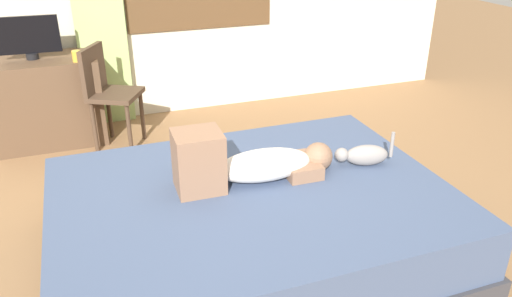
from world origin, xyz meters
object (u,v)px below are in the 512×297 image
(desk, at_px, (47,101))
(person_lying, at_px, (248,163))
(chair_by_desk, at_px, (107,89))
(cup, at_px, (77,56))
(tv_monitor, at_px, (29,37))
(bed, at_px, (252,224))
(cat, at_px, (364,155))

(desk, bearing_deg, person_lying, -61.31)
(desk, height_order, chair_by_desk, chair_by_desk)
(chair_by_desk, bearing_deg, desk, 150.83)
(person_lying, height_order, desk, person_lying)
(cup, distance_m, chair_by_desk, 0.35)
(tv_monitor, bearing_deg, bed, -61.94)
(desk, distance_m, cup, 0.55)
(cat, bearing_deg, bed, -175.73)
(desk, relative_size, tv_monitor, 1.87)
(bed, relative_size, person_lying, 2.38)
(chair_by_desk, bearing_deg, cat, -53.47)
(person_lying, xyz_separation_m, cup, (-0.82, 1.84, 0.22))
(bed, distance_m, cat, 0.80)
(desk, bearing_deg, cat, -48.72)
(bed, bearing_deg, chair_by_desk, 108.00)
(person_lying, height_order, chair_by_desk, chair_by_desk)
(tv_monitor, distance_m, cup, 0.42)
(person_lying, bearing_deg, tv_monitor, 119.70)
(desk, xyz_separation_m, chair_by_desk, (0.49, -0.27, 0.14))
(cup, bearing_deg, cat, -50.80)
(bed, relative_size, desk, 2.48)
(cup, bearing_deg, bed, -67.56)
(desk, xyz_separation_m, cup, (0.30, -0.20, 0.41))
(bed, xyz_separation_m, tv_monitor, (-1.15, 2.15, 0.70))
(person_lying, height_order, cup, cup)
(tv_monitor, height_order, chair_by_desk, tv_monitor)
(bed, height_order, chair_by_desk, chair_by_desk)
(bed, distance_m, chair_by_desk, 2.00)
(desk, relative_size, chair_by_desk, 1.05)
(desk, bearing_deg, tv_monitor, 180.00)
(cat, relative_size, chair_by_desk, 0.41)
(person_lying, bearing_deg, chair_by_desk, 109.56)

